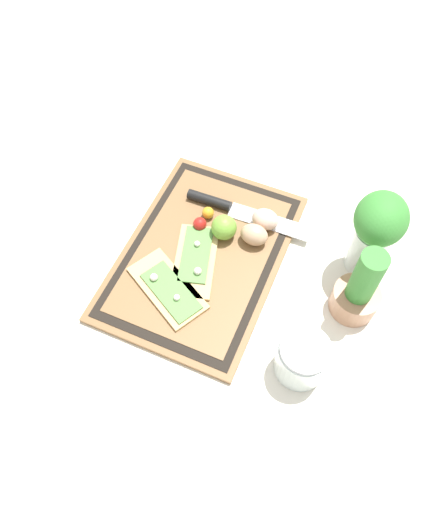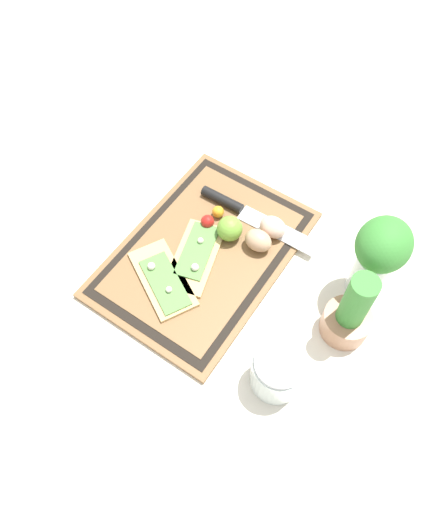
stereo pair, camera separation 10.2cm
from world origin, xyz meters
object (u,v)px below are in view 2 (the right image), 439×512
object	(u,v)px
egg_pink	(273,227)
cherry_tomato_yellow	(218,212)
pizza_slice_far	(196,255)
lime	(230,229)
herb_pot	(350,315)
pizza_slice_near	(163,279)
knife	(239,209)
egg_brown	(258,241)
herb_glass	(378,255)
cherry_tomato_red	(208,221)
sauce_jar	(277,372)

from	to	relation	value
egg_pink	cherry_tomato_yellow	distance (m)	0.13
pizza_slice_far	cherry_tomato_yellow	bearing A→B (deg)	-169.28
lime	herb_pot	xyz separation A→B (m)	(0.05, 0.30, 0.02)
pizza_slice_near	lime	size ratio (longest dim) A/B	3.54
knife	cherry_tomato_yellow	size ratio (longest dim) A/B	10.85
egg_brown	lime	world-z (taller)	lime
herb_glass	egg_pink	bearing A→B (deg)	-90.32
egg_pink	cherry_tomato_yellow	size ratio (longest dim) A/B	2.24
egg_brown	herb_glass	world-z (taller)	herb_glass
pizza_slice_near	cherry_tomato_red	size ratio (longest dim) A/B	6.60
herb_glass	egg_brown	bearing A→B (deg)	-78.67
knife	cherry_tomato_yellow	distance (m)	0.05
lime	cherry_tomato_yellow	bearing A→B (deg)	-121.68
pizza_slice_far	herb_glass	world-z (taller)	herb_glass
egg_brown	herb_glass	bearing A→B (deg)	101.33
lime	herb_pot	bearing A→B (deg)	80.35
egg_brown	herb_pot	size ratio (longest dim) A/B	0.31
egg_brown	herb_glass	distance (m)	0.24
knife	egg_pink	bearing A→B (deg)	83.72
cherry_tomato_red	cherry_tomato_yellow	distance (m)	0.04
knife	lime	xyz separation A→B (m)	(0.07, 0.02, 0.02)
egg_pink	sauce_jar	distance (m)	0.32
herb_pot	herb_glass	world-z (taller)	herb_glass
pizza_slice_near	lime	xyz separation A→B (m)	(-0.17, 0.05, 0.02)
knife	herb_pot	size ratio (longest dim) A/B	1.52
cherry_tomato_red	herb_glass	distance (m)	0.36
egg_brown	sauce_jar	world-z (taller)	sauce_jar
knife	lime	bearing A→B (deg)	15.52
knife	cherry_tomato_red	size ratio (longest dim) A/B	9.77
cherry_tomato_red	herb_glass	xyz separation A→B (m)	(-0.06, 0.34, 0.09)
knife	egg_pink	xyz separation A→B (m)	(0.01, 0.09, 0.01)
knife	herb_pot	world-z (taller)	herb_pot
pizza_slice_far	cherry_tomato_red	world-z (taller)	cherry_tomato_red
pizza_slice_near	pizza_slice_far	bearing A→B (deg)	165.17
lime	sauce_jar	world-z (taller)	sauce_jar
cherry_tomato_red	sauce_jar	world-z (taller)	sauce_jar
sauce_jar	cherry_tomato_yellow	bearing A→B (deg)	-129.72
cherry_tomato_red	cherry_tomato_yellow	size ratio (longest dim) A/B	1.11
knife	herb_pot	distance (m)	0.34
egg_brown	knife	bearing A→B (deg)	-124.24
pizza_slice_near	herb_pot	distance (m)	0.37
sauce_jar	herb_glass	world-z (taller)	herb_glass
egg_brown	egg_pink	distance (m)	0.05
egg_pink	herb_pot	distance (m)	0.25
lime	knife	bearing A→B (deg)	-164.48
cherry_tomato_yellow	cherry_tomato_red	bearing A→B (deg)	-5.98
knife	herb_pot	bearing A→B (deg)	69.63
knife	cherry_tomato_red	distance (m)	0.08
cherry_tomato_yellow	herb_glass	distance (m)	0.35
lime	sauce_jar	xyz separation A→B (m)	(0.21, 0.24, -0.00)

